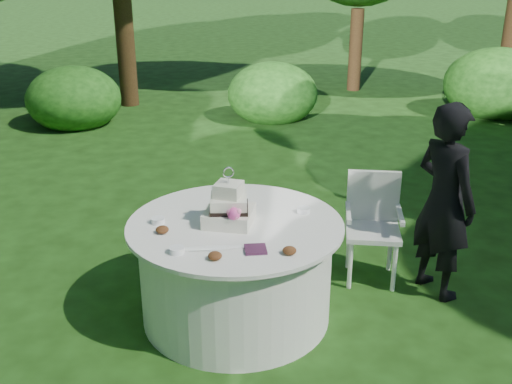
% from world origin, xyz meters
% --- Properties ---
extents(ground, '(80.00, 80.00, 0.00)m').
position_xyz_m(ground, '(0.00, 0.00, 0.00)').
color(ground, black).
rests_on(ground, ground).
extents(napkins, '(0.14, 0.14, 0.02)m').
position_xyz_m(napkins, '(0.10, -0.45, 0.78)').
color(napkins, '#401B37').
rests_on(napkins, table).
extents(feather_plume, '(0.48, 0.07, 0.01)m').
position_xyz_m(feather_plume, '(-0.20, -0.39, 0.78)').
color(feather_plume, white).
rests_on(feather_plume, table).
extents(guest, '(0.57, 0.67, 1.57)m').
position_xyz_m(guest, '(1.63, 0.20, 0.78)').
color(guest, black).
rests_on(guest, ground).
extents(table, '(1.56, 1.56, 0.77)m').
position_xyz_m(table, '(0.00, 0.00, 0.39)').
color(table, white).
rests_on(table, ground).
extents(cake, '(0.41, 0.41, 0.43)m').
position_xyz_m(cake, '(-0.04, -0.01, 0.88)').
color(cake, white).
rests_on(cake, table).
extents(chair, '(0.53, 0.52, 0.90)m').
position_xyz_m(chair, '(1.18, 0.51, 0.52)').
color(chair, silver).
rests_on(chair, ground).
extents(votives, '(1.17, 0.66, 0.04)m').
position_xyz_m(votives, '(-0.15, -0.08, 0.79)').
color(votives, white).
rests_on(votives, table).
extents(petal_cups, '(0.91, 0.51, 0.05)m').
position_xyz_m(petal_cups, '(-0.12, -0.39, 0.79)').
color(petal_cups, '#562D16').
rests_on(petal_cups, table).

